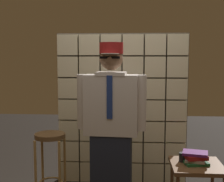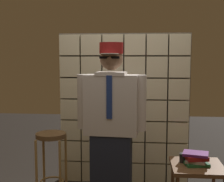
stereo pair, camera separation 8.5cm
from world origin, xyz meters
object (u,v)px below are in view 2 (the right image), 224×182
coffee_mug (184,158)px  side_table (197,172)px  book_stack (196,159)px  standing_person (111,127)px  bar_stool (51,151)px

coffee_mug → side_table: bearing=-28.7°
book_stack → coffee_mug: (-0.11, 0.07, -0.02)m
standing_person → side_table: 0.99m
standing_person → coffee_mug: size_ratio=14.24×
side_table → book_stack: bearing=164.7°
standing_person → coffee_mug: bearing=10.4°
side_table → book_stack: (-0.01, 0.00, 0.14)m
side_table → standing_person: bearing=-179.4°
bar_stool → side_table: (1.58, -0.21, -0.11)m
side_table → book_stack: size_ratio=1.97×
book_stack → coffee_mug: 0.13m
bar_stool → standing_person: bearing=-17.4°
bar_stool → book_stack: bearing=-7.5°
side_table → book_stack: 0.14m
standing_person → coffee_mug: (0.75, 0.08, -0.33)m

